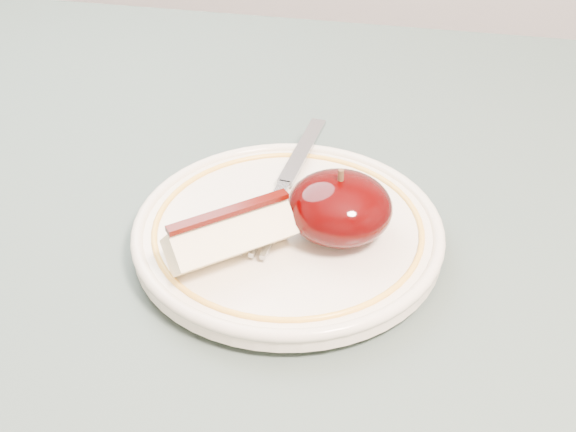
% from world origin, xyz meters
% --- Properties ---
extents(table, '(0.90, 0.90, 0.75)m').
position_xyz_m(table, '(0.00, 0.00, 0.66)').
color(table, brown).
rests_on(table, ground).
extents(plate, '(0.22, 0.22, 0.02)m').
position_xyz_m(plate, '(-0.01, 0.05, 0.76)').
color(plate, beige).
rests_on(plate, table).
extents(apple_half, '(0.07, 0.07, 0.05)m').
position_xyz_m(apple_half, '(0.02, 0.05, 0.79)').
color(apple_half, black).
rests_on(apple_half, plate).
extents(apple_wedge, '(0.09, 0.08, 0.04)m').
position_xyz_m(apple_wedge, '(-0.04, 0.01, 0.79)').
color(apple_wedge, '#FAEAB8').
rests_on(apple_wedge, plate).
extents(fork, '(0.04, 0.18, 0.00)m').
position_xyz_m(fork, '(-0.02, 0.09, 0.77)').
color(fork, gray).
rests_on(fork, plate).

